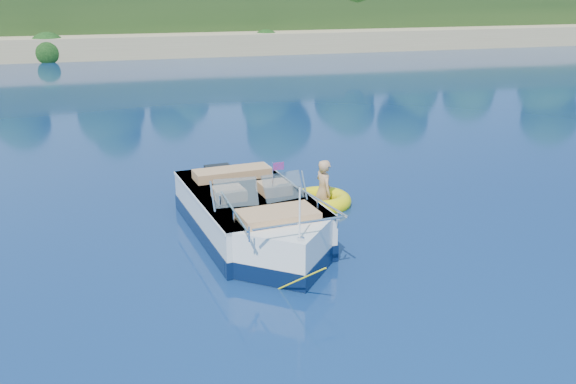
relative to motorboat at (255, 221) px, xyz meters
name	(u,v)px	position (x,y,z in m)	size (l,w,h in m)	color
ground	(303,256)	(0.71, -1.11, -0.41)	(160.00, 160.00, 0.00)	#091540
shoreline	(130,20)	(0.71, 62.66, 0.57)	(170.00, 59.00, 6.00)	tan
motorboat	(255,221)	(0.00, 0.00, 0.00)	(2.65, 6.27, 2.09)	white
tow_tube	(321,201)	(2.03, 1.66, -0.31)	(1.50, 1.50, 0.39)	#FFE909
boy	(322,205)	(2.05, 1.63, -0.41)	(0.60, 0.39, 1.65)	tan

